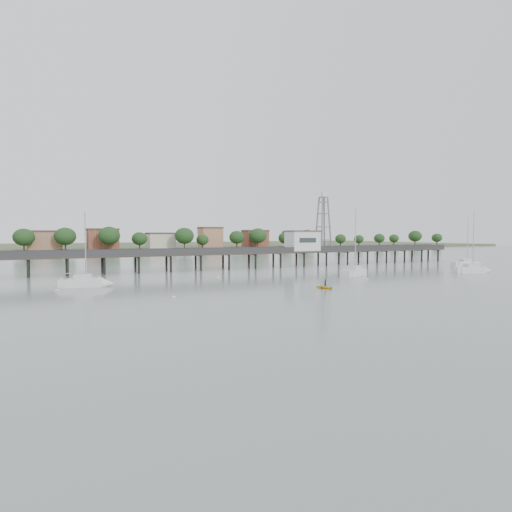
% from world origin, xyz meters
% --- Properties ---
extents(ground_plane, '(500.00, 500.00, 0.00)m').
position_xyz_m(ground_plane, '(0.00, 0.00, 0.00)').
color(ground_plane, slate).
rests_on(ground_plane, ground).
extents(pier, '(150.00, 5.00, 5.50)m').
position_xyz_m(pier, '(0.00, 60.00, 3.79)').
color(pier, '#2D2823').
rests_on(pier, ground).
extents(pier_building, '(8.40, 5.40, 5.30)m').
position_xyz_m(pier_building, '(25.00, 60.00, 6.67)').
color(pier_building, silver).
rests_on(pier_building, ground).
extents(lattice_tower, '(3.20, 3.20, 15.50)m').
position_xyz_m(lattice_tower, '(31.50, 60.00, 11.10)').
color(lattice_tower, slate).
rests_on(lattice_tower, ground).
extents(sailboat_b, '(7.91, 4.13, 12.61)m').
position_xyz_m(sailboat_b, '(-28.78, 37.99, 0.65)').
color(sailboat_b, silver).
rests_on(sailboat_b, ground).
extents(sailboat_d, '(8.64, 4.37, 13.71)m').
position_xyz_m(sailboat_d, '(48.37, 27.00, 0.64)').
color(sailboat_d, silver).
rests_on(sailboat_d, ground).
extents(sailboat_e, '(8.39, 3.82, 13.39)m').
position_xyz_m(sailboat_e, '(62.81, 39.44, 0.64)').
color(sailboat_e, silver).
rests_on(sailboat_e, ground).
extents(sailboat_c, '(8.91, 6.01, 14.27)m').
position_xyz_m(sailboat_c, '(21.59, 34.05, 0.64)').
color(sailboat_c, silver).
rests_on(sailboat_c, ground).
extents(white_tender, '(3.88, 1.84, 1.47)m').
position_xyz_m(white_tender, '(-29.86, 43.86, 0.45)').
color(white_tender, silver).
rests_on(white_tender, ground).
extents(yellow_dinghy, '(2.17, 1.08, 2.92)m').
position_xyz_m(yellow_dinghy, '(3.35, 19.58, 0.00)').
color(yellow_dinghy, yellow).
rests_on(yellow_dinghy, ground).
extents(dinghy_occupant, '(0.74, 1.26, 0.28)m').
position_xyz_m(dinghy_occupant, '(3.35, 19.58, 0.00)').
color(dinghy_occupant, black).
rests_on(dinghy_occupant, ground).
extents(mooring_buoys, '(79.72, 26.92, 0.39)m').
position_xyz_m(mooring_buoys, '(4.13, 33.13, 0.08)').
color(mooring_buoys, beige).
rests_on(mooring_buoys, ground).
extents(far_shore, '(500.00, 170.00, 10.40)m').
position_xyz_m(far_shore, '(0.36, 239.58, 0.95)').
color(far_shore, '#475133').
rests_on(far_shore, ground).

